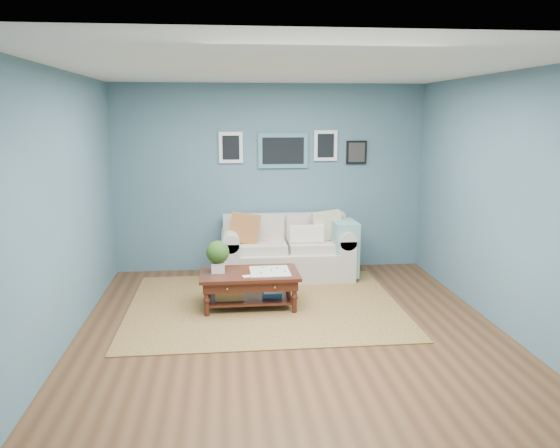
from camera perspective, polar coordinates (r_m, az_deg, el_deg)
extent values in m
plane|color=brown|center=(5.88, 1.17, -11.25)|extent=(5.00, 5.00, 0.00)
plane|color=white|center=(5.45, 1.29, 15.98)|extent=(5.00, 5.00, 0.00)
cube|color=#466273|center=(7.97, -1.01, 4.80)|extent=(4.50, 0.02, 2.70)
cube|color=#466273|center=(3.10, 7.00, -5.80)|extent=(4.50, 0.02, 2.70)
cube|color=#466273|center=(5.69, -21.90, 1.32)|extent=(0.02, 5.00, 2.70)
cube|color=#466273|center=(6.20, 22.35, 2.05)|extent=(0.02, 5.00, 2.70)
cube|color=slate|center=(7.93, 0.32, 7.67)|extent=(0.72, 0.03, 0.50)
cube|color=black|center=(7.91, 0.34, 7.66)|extent=(0.60, 0.01, 0.38)
cube|color=white|center=(7.88, -5.16, 7.96)|extent=(0.34, 0.03, 0.44)
cube|color=white|center=(8.01, 4.78, 8.17)|extent=(0.34, 0.03, 0.44)
cube|color=black|center=(8.12, 7.99, 7.43)|extent=(0.30, 0.03, 0.34)
cube|color=brown|center=(6.65, -1.64, -8.48)|extent=(3.22, 2.57, 0.01)
cube|color=beige|center=(7.71, 0.70, -4.15)|extent=(1.35, 0.84, 0.40)
cube|color=beige|center=(7.92, 0.44, -0.55)|extent=(1.77, 0.21, 0.46)
cube|color=beige|center=(7.64, -5.19, -3.61)|extent=(0.23, 0.84, 0.59)
cube|color=beige|center=(7.81, 6.47, -3.29)|extent=(0.23, 0.84, 0.59)
cylinder|color=beige|center=(7.57, -5.23, -1.46)|extent=(0.25, 0.84, 0.25)
cylinder|color=beige|center=(7.74, 6.52, -1.18)|extent=(0.25, 0.84, 0.25)
cube|color=beige|center=(7.56, -1.96, -2.43)|extent=(0.68, 0.53, 0.12)
cube|color=beige|center=(7.64, 3.45, -2.29)|extent=(0.68, 0.53, 0.12)
cube|color=beige|center=(7.76, -2.11, -0.30)|extent=(0.68, 0.11, 0.34)
cube|color=beige|center=(7.84, 3.16, -0.19)|extent=(0.68, 0.11, 0.34)
cube|color=#B95D2E|center=(7.49, -3.72, -0.44)|extent=(0.46, 0.16, 0.45)
cube|color=beige|center=(7.69, 4.92, -0.16)|extent=(0.45, 0.17, 0.44)
cube|color=silver|center=(7.54, 2.80, -1.01)|extent=(0.47, 0.11, 0.23)
cube|color=#709FA2|center=(7.67, 6.67, -2.48)|extent=(0.32, 0.52, 0.76)
cube|color=#36170C|center=(6.48, -3.21, -5.21)|extent=(1.16, 0.68, 0.04)
cube|color=#36170C|center=(6.50, -3.20, -5.86)|extent=(1.09, 0.61, 0.12)
cube|color=#36170C|center=(6.57, -3.18, -7.78)|extent=(0.99, 0.51, 0.02)
sphere|color=gold|center=(6.19, -5.57, -6.78)|extent=(0.03, 0.03, 0.03)
sphere|color=gold|center=(6.22, -0.54, -6.64)|extent=(0.03, 0.03, 0.03)
cylinder|color=#36170C|center=(6.29, -7.68, -7.89)|extent=(0.06, 0.06, 0.40)
cylinder|color=#36170C|center=(6.34, 1.52, -7.63)|extent=(0.06, 0.06, 0.40)
cylinder|color=#36170C|center=(6.78, -7.59, -6.44)|extent=(0.06, 0.06, 0.40)
cylinder|color=#36170C|center=(6.83, 0.93, -6.21)|extent=(0.06, 0.06, 0.40)
cube|color=silver|center=(6.49, -6.49, -4.51)|extent=(0.16, 0.16, 0.12)
sphere|color=#244916|center=(6.44, -6.53, -2.94)|extent=(0.27, 0.27, 0.27)
cube|color=silver|center=(6.49, -1.07, -4.95)|extent=(0.47, 0.47, 0.01)
cube|color=tan|center=(6.53, -5.33, -6.93)|extent=(0.33, 0.23, 0.19)
cube|color=#23528B|center=(6.59, -0.83, -7.11)|extent=(0.23, 0.18, 0.11)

